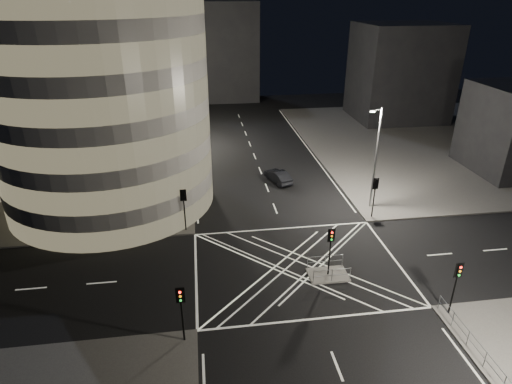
{
  "coord_description": "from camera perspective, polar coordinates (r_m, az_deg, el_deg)",
  "views": [
    {
      "loc": [
        -7.2,
        -27.28,
        19.81
      ],
      "look_at": [
        -2.24,
        7.83,
        3.0
      ],
      "focal_mm": 30.0,
      "sensor_mm": 36.0,
      "label": 1
    }
  ],
  "objects": [
    {
      "name": "ground",
      "position": [
        34.47,
        5.6,
        -9.85
      ],
      "size": [
        120.0,
        120.0,
        0.0
      ],
      "primitive_type": "plane",
      "color": "black",
      "rests_on": "ground"
    },
    {
      "name": "office_tower_curved",
      "position": [
        48.49,
        -25.01,
        14.62
      ],
      "size": [
        30.0,
        29.0,
        27.2
      ],
      "color": "gray",
      "rests_on": "sidewalk_far_left"
    },
    {
      "name": "traffic_signal_nl",
      "position": [
        26.6,
        -9.95,
        -14.53
      ],
      "size": [
        0.55,
        0.22,
        4.0
      ],
      "color": "black",
      "rests_on": "sidewalk_near_left"
    },
    {
      "name": "railing_island_north",
      "position": [
        34.08,
        9.2,
        -9.11
      ],
      "size": [
        2.8,
        0.06,
        1.1
      ],
      "primitive_type": "cube",
      "color": "slate",
      "rests_on": "central_island"
    },
    {
      "name": "street_lamp_right_far",
      "position": [
        42.38,
        15.65,
        4.73
      ],
      "size": [
        1.25,
        0.25,
        10.0
      ],
      "color": "slate",
      "rests_on": "sidewalk_far_right"
    },
    {
      "name": "railing_near_right",
      "position": [
        28.88,
        29.19,
        -20.09
      ],
      "size": [
        0.06,
        11.7,
        1.1
      ],
      "primitive_type": "cube",
      "color": "slate",
      "rests_on": "sidewalk_near_right"
    },
    {
      "name": "tree_d",
      "position": [
        56.35,
        -11.27,
        9.69
      ],
      "size": [
        5.34,
        5.34,
        7.97
      ],
      "color": "black",
      "rests_on": "sidewalk_far_left"
    },
    {
      "name": "traffic_signal_fr",
      "position": [
        41.26,
        15.57,
        0.21
      ],
      "size": [
        0.55,
        0.22,
        4.0
      ],
      "color": "black",
      "rests_on": "sidewalk_far_right"
    },
    {
      "name": "railing_island_south",
      "position": [
        32.69,
        10.1,
        -10.86
      ],
      "size": [
        2.8,
        0.06,
        1.1
      ],
      "primitive_type": "cube",
      "color": "slate",
      "rests_on": "central_island"
    },
    {
      "name": "tree_c",
      "position": [
        50.64,
        -11.52,
        7.71
      ],
      "size": [
        4.48,
        4.48,
        7.32
      ],
      "color": "black",
      "rests_on": "sidewalk_far_left"
    },
    {
      "name": "traffic_signal_nr",
      "position": [
        31.0,
        25.2,
        -10.45
      ],
      "size": [
        0.55,
        0.22,
        4.0
      ],
      "color": "black",
      "rests_on": "sidewalk_near_right"
    },
    {
      "name": "central_island",
      "position": [
        33.74,
        9.56,
        -10.84
      ],
      "size": [
        3.0,
        2.0,
        0.15
      ],
      "primitive_type": "cube",
      "color": "slate",
      "rests_on": "ground"
    },
    {
      "name": "office_block_rear",
      "position": [
        71.37,
        -20.88,
        16.84
      ],
      "size": [
        24.0,
        16.0,
        22.0
      ],
      "primitive_type": "cube",
      "color": "gray",
      "rests_on": "sidewalk_far_left"
    },
    {
      "name": "sedan",
      "position": [
        48.47,
        2.96,
        2.12
      ],
      "size": [
        2.79,
        4.55,
        1.41
      ],
      "primitive_type": "imported",
      "rotation": [
        0.0,
        0.0,
        3.47
      ],
      "color": "black",
      "rests_on": "ground"
    },
    {
      "name": "traffic_signal_fl",
      "position": [
        38.07,
        -9.61,
        -1.36
      ],
      "size": [
        0.55,
        0.22,
        4.0
      ],
      "color": "black",
      "rests_on": "sidewalk_far_left"
    },
    {
      "name": "tree_e",
      "position": [
        62.36,
        -10.99,
        10.37
      ],
      "size": [
        4.33,
        4.33,
        6.51
      ],
      "color": "black",
      "rests_on": "sidewalk_far_left"
    },
    {
      "name": "tree_b",
      "position": [
        44.87,
        -11.87,
        5.73
      ],
      "size": [
        4.26,
        4.26,
        7.45
      ],
      "color": "black",
      "rests_on": "sidewalk_far_left"
    },
    {
      "name": "tree_a",
      "position": [
        39.65,
        -12.15,
        1.52
      ],
      "size": [
        4.53,
        4.53,
        6.62
      ],
      "color": "black",
      "rests_on": "sidewalk_far_left"
    },
    {
      "name": "building_far_end",
      "position": [
        86.02,
        -6.15,
        18.01
      ],
      "size": [
        18.0,
        8.0,
        18.0
      ],
      "primitive_type": "cube",
      "color": "black",
      "rests_on": "ground"
    },
    {
      "name": "street_lamp_left_near",
      "position": [
        41.85,
        -10.65,
        4.98
      ],
      "size": [
        1.25,
        0.25,
        10.0
      ],
      "color": "slate",
      "rests_on": "sidewalk_far_left"
    },
    {
      "name": "sidewalk_far_right",
      "position": [
        68.16,
        24.64,
        6.2
      ],
      "size": [
        42.0,
        42.0,
        0.15
      ],
      "primitive_type": "cube",
      "color": "#4E4C49",
      "rests_on": "ground"
    },
    {
      "name": "traffic_signal_island",
      "position": [
        32.17,
        9.92,
        -6.75
      ],
      "size": [
        0.55,
        0.22,
        4.0
      ],
      "color": "black",
      "rests_on": "central_island"
    },
    {
      "name": "street_lamp_left_far",
      "position": [
        59.07,
        -10.16,
        11.0
      ],
      "size": [
        1.25,
        0.25,
        10.0
      ],
      "color": "slate",
      "rests_on": "sidewalk_far_left"
    },
    {
      "name": "building_right_far",
      "position": [
        76.0,
        18.63,
        14.9
      ],
      "size": [
        14.0,
        12.0,
        15.0
      ],
      "primitive_type": "cube",
      "color": "black",
      "rests_on": "sidewalk_far_right"
    },
    {
      "name": "sidewalk_far_left",
      "position": [
        61.73,
        -28.27,
        3.61
      ],
      "size": [
        42.0,
        42.0,
        0.15
      ],
      "primitive_type": "cube",
      "color": "#4E4C49",
      "rests_on": "ground"
    }
  ]
}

